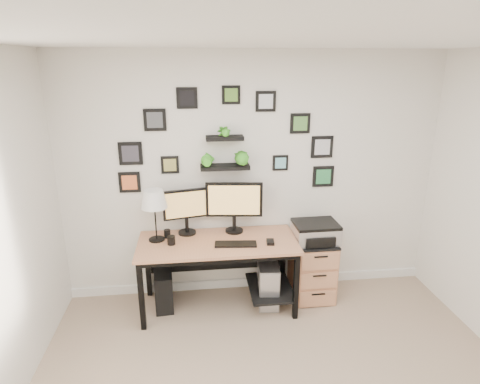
{
  "coord_description": "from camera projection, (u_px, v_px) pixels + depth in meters",
  "views": [
    {
      "loc": [
        -0.61,
        -2.05,
        2.48
      ],
      "look_at": [
        -0.15,
        1.83,
        1.2
      ],
      "focal_mm": 30.0,
      "sensor_mm": 36.0,
      "label": 1
    }
  ],
  "objects": [
    {
      "name": "file_cabinet",
      "position": [
        312.0,
        268.0,
        4.37
      ],
      "size": [
        0.43,
        0.53,
        0.67
      ],
      "color": "tan",
      "rests_on": "ground"
    },
    {
      "name": "table_lamp",
      "position": [
        154.0,
        200.0,
        3.93
      ],
      "size": [
        0.26,
        0.26,
        0.53
      ],
      "color": "black",
      "rests_on": "desk"
    },
    {
      "name": "pc_tower_grey",
      "position": [
        268.0,
        282.0,
        4.28
      ],
      "size": [
        0.26,
        0.49,
        0.47
      ],
      "color": "gray",
      "rests_on": "ground"
    },
    {
      "name": "mouse",
      "position": [
        270.0,
        242.0,
        3.98
      ],
      "size": [
        0.08,
        0.12,
        0.03
      ],
      "primitive_type": "cube",
      "rotation": [
        0.0,
        0.0,
        -0.11
      ],
      "color": "black",
      "rests_on": "desk"
    },
    {
      "name": "pen_cup",
      "position": [
        167.0,
        234.0,
        4.11
      ],
      "size": [
        0.07,
        0.07,
        0.09
      ],
      "primitive_type": "cylinder",
      "color": "black",
      "rests_on": "desk"
    },
    {
      "name": "keyboard",
      "position": [
        236.0,
        244.0,
        3.95
      ],
      "size": [
        0.42,
        0.17,
        0.02
      ],
      "primitive_type": "cube",
      "rotation": [
        0.0,
        0.0,
        -0.1
      ],
      "color": "black",
      "rests_on": "desk"
    },
    {
      "name": "pc_tower_black",
      "position": [
        164.0,
        288.0,
        4.22
      ],
      "size": [
        0.21,
        0.42,
        0.41
      ],
      "primitive_type": "cube",
      "rotation": [
        0.0,
        0.0,
        0.07
      ],
      "color": "black",
      "rests_on": "ground"
    },
    {
      "name": "desk",
      "position": [
        221.0,
        251.0,
        4.11
      ],
      "size": [
        1.6,
        0.7,
        0.75
      ],
      "color": "tan",
      "rests_on": "ground"
    },
    {
      "name": "mug",
      "position": [
        171.0,
        240.0,
        3.96
      ],
      "size": [
        0.08,
        0.08,
        0.09
      ],
      "primitive_type": "cylinder",
      "color": "black",
      "rests_on": "desk"
    },
    {
      "name": "monitor_left",
      "position": [
        186.0,
        208.0,
        4.13
      ],
      "size": [
        0.47,
        0.22,
        0.49
      ],
      "color": "black",
      "rests_on": "desk"
    },
    {
      "name": "monitor_right",
      "position": [
        234.0,
        203.0,
        4.16
      ],
      "size": [
        0.59,
        0.21,
        0.55
      ],
      "color": "black",
      "rests_on": "desk"
    },
    {
      "name": "wall_decor",
      "position": [
        227.0,
        146.0,
        4.05
      ],
      "size": [
        2.27,
        0.18,
        1.08
      ],
      "color": "black",
      "rests_on": "ground"
    },
    {
      "name": "printer",
      "position": [
        315.0,
        232.0,
        4.2
      ],
      "size": [
        0.46,
        0.38,
        0.21
      ],
      "color": "silver",
      "rests_on": "file_cabinet"
    },
    {
      "name": "room",
      "position": [
        252.0,
        282.0,
        4.63
      ],
      "size": [
        4.0,
        4.0,
        4.0
      ],
      "color": "tan",
      "rests_on": "ground"
    }
  ]
}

